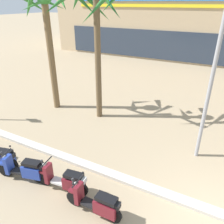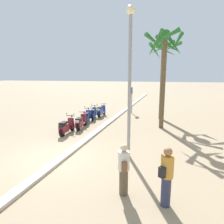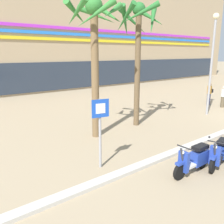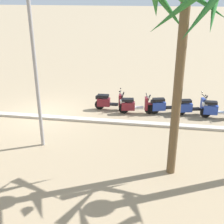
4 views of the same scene
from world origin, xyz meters
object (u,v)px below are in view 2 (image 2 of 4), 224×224
scooter_blue_far_back (101,111)px  scooter_blue_mid_front (87,117)px  scooter_maroon_lead_nearest (66,127)px  pedestrian_window_shopping (166,176)px  scooter_blue_tail_end (93,114)px  palm_tree_far_corner (165,54)px  scooter_maroon_gap_after_mid (81,122)px  palm_tree_near_sign (163,60)px  crossing_sign (132,97)px  street_lamp (130,68)px  pedestrian_by_palm_tree (124,169)px

scooter_blue_far_back → scooter_blue_mid_front: 2.55m
scooter_maroon_lead_nearest → pedestrian_window_shopping: pedestrian_window_shopping is taller
scooter_blue_tail_end → palm_tree_far_corner: size_ratio=0.29×
scooter_maroon_gap_after_mid → palm_tree_near_sign: size_ratio=0.30×
scooter_blue_mid_front → crossing_sign: (-4.76, 2.40, 1.05)m
crossing_sign → street_lamp: 10.15m
scooter_maroon_gap_after_mid → pedestrian_by_palm_tree: pedestrian_by_palm_tree is taller
scooter_blue_mid_front → scooter_blue_tail_end: bearing=-179.3°
crossing_sign → pedestrian_by_palm_tree: size_ratio=1.53×
scooter_blue_far_back → scooter_blue_tail_end: scooter_blue_tail_end is taller
scooter_maroon_lead_nearest → pedestrian_window_shopping: 7.77m
crossing_sign → scooter_blue_far_back: bearing=-44.9°
scooter_maroon_gap_after_mid → street_lamp: size_ratio=0.30×
palm_tree_far_corner → scooter_blue_mid_front: bearing=-87.3°
street_lamp → scooter_maroon_lead_nearest: bearing=-116.1°
palm_tree_far_corner → scooter_maroon_gap_after_mid: bearing=-70.6°
scooter_blue_far_back → street_lamp: 9.12m
scooter_maroon_gap_after_mid → palm_tree_far_corner: palm_tree_far_corner is taller
scooter_blue_mid_front → palm_tree_near_sign: 7.30m
scooter_maroon_gap_after_mid → scooter_blue_tail_end: bearing=-175.0°
street_lamp → pedestrian_by_palm_tree: bearing=8.9°
scooter_maroon_gap_after_mid → pedestrian_window_shopping: bearing=41.0°
palm_tree_near_sign → scooter_blue_mid_front: bearing=-59.6°
scooter_blue_mid_front → pedestrian_window_shopping: size_ratio=1.07×
scooter_blue_tail_end → street_lamp: street_lamp is taller
pedestrian_window_shopping → scooter_blue_far_back: bearing=-151.9°
scooter_blue_far_back → palm_tree_near_sign: 6.50m
scooter_blue_tail_end → pedestrian_by_palm_tree: size_ratio=1.15×
scooter_maroon_gap_after_mid → crossing_sign: size_ratio=0.77×
scooter_blue_mid_front → crossing_sign: bearing=153.2°
scooter_blue_far_back → street_lamp: size_ratio=0.29×
scooter_blue_tail_end → palm_tree_near_sign: (-1.68, 5.17, 4.20)m
palm_tree_far_corner → palm_tree_near_sign: palm_tree_far_corner is taller
pedestrian_window_shopping → pedestrian_by_palm_tree: size_ratio=1.07×
scooter_blue_tail_end → scooter_maroon_gap_after_mid: 2.89m
palm_tree_far_corner → pedestrian_window_shopping: (8.22, 0.48, -3.92)m
scooter_maroon_lead_nearest → pedestrian_by_palm_tree: bearing=43.7°
street_lamp → pedestrian_window_shopping: bearing=28.7°
crossing_sign → scooter_maroon_gap_after_mid: bearing=-19.0°
scooter_blue_mid_front → street_lamp: bearing=40.0°
scooter_maroon_gap_after_mid → crossing_sign: (-6.30, 2.17, 1.06)m
palm_tree_near_sign → street_lamp: palm_tree_near_sign is taller
scooter_blue_far_back → palm_tree_near_sign: size_ratio=0.29×
scooter_blue_tail_end → pedestrian_window_shopping: 10.99m
scooter_maroon_lead_nearest → palm_tree_near_sign: 8.94m
scooter_blue_far_back → pedestrian_by_palm_tree: bearing=23.1°
scooter_blue_far_back → scooter_maroon_gap_after_mid: same height
palm_tree_near_sign → scooter_maroon_gap_after_mid: bearing=-47.1°
scooter_blue_mid_front → street_lamp: size_ratio=0.29×
scooter_blue_far_back → crossing_sign: (-2.21, 2.20, 1.04)m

